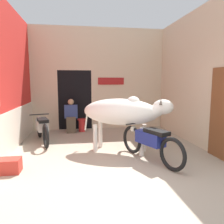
{
  "coord_description": "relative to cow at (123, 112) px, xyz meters",
  "views": [
    {
      "loc": [
        -0.78,
        -3.53,
        1.77
      ],
      "look_at": [
        0.1,
        2.12,
        0.98
      ],
      "focal_mm": 35.0,
      "sensor_mm": 36.0,
      "label": 1
    }
  ],
  "objects": [
    {
      "name": "ground_plane",
      "position": [
        -0.34,
        -1.77,
        -1.02
      ],
      "size": [
        30.0,
        30.0,
        0.0
      ],
      "primitive_type": "plane",
      "color": "tan"
    },
    {
      "name": "wall_left_shopfront",
      "position": [
        -2.89,
        0.57,
        0.8
      ],
      "size": [
        0.25,
        4.7,
        3.76
      ],
      "color": "red",
      "rests_on": "ground_plane"
    },
    {
      "name": "wall_back_with_doorway",
      "position": [
        -0.67,
        3.19,
        0.58
      ],
      "size": [
        4.94,
        0.93,
        3.76
      ],
      "color": "beige",
      "rests_on": "ground_plane"
    },
    {
      "name": "wall_right_with_door",
      "position": [
        2.22,
        0.53,
        0.84
      ],
      "size": [
        0.22,
        4.7,
        3.76
      ],
      "color": "beige",
      "rests_on": "ground_plane"
    },
    {
      "name": "cow",
      "position": [
        0.0,
        0.0,
        0.0
      ],
      "size": [
        2.26,
        1.46,
        1.42
      ],
      "color": "silver",
      "rests_on": "ground_plane"
    },
    {
      "name": "motorcycle_near",
      "position": [
        0.46,
        -0.76,
        -0.56
      ],
      "size": [
        0.91,
        1.88,
        0.79
      ],
      "color": "black",
      "rests_on": "ground_plane"
    },
    {
      "name": "motorcycle_far",
      "position": [
        -2.18,
        1.19,
        -0.57
      ],
      "size": [
        0.75,
        1.9,
        0.78
      ],
      "color": "black",
      "rests_on": "ground_plane"
    },
    {
      "name": "shopkeeper_seated",
      "position": [
        -1.37,
        2.4,
        -0.4
      ],
      "size": [
        0.45,
        0.33,
        1.18
      ],
      "color": "brown",
      "rests_on": "ground_plane"
    },
    {
      "name": "plastic_stool",
      "position": [
        -1.0,
        2.47,
        -0.77
      ],
      "size": [
        0.33,
        0.33,
        0.46
      ],
      "color": "red",
      "rests_on": "ground_plane"
    },
    {
      "name": "crate",
      "position": [
        -2.48,
        -0.96,
        -0.88
      ],
      "size": [
        0.44,
        0.32,
        0.28
      ],
      "color": "red",
      "rests_on": "ground_plane"
    }
  ]
}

